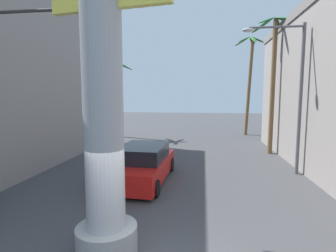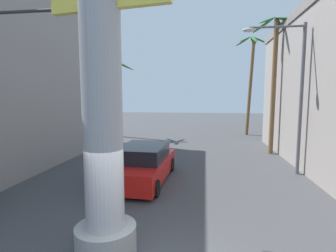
{
  "view_description": "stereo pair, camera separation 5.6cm",
  "coord_description": "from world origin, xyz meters",
  "px_view_note": "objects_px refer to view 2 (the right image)",
  "views": [
    {
      "loc": [
        1.3,
        -4.66,
        3.66
      ],
      "look_at": [
        0.0,
        4.95,
        2.56
      ],
      "focal_mm": 28.0,
      "sensor_mm": 36.0,
      "label": 1
    },
    {
      "loc": [
        1.35,
        -4.66,
        3.66
      ],
      "look_at": [
        0.0,
        4.95,
        2.56
      ],
      "focal_mm": 28.0,
      "sensor_mm": 36.0,
      "label": 2
    }
  ],
  "objects_px": {
    "street_lamp": "(292,83)",
    "pedestrian_far_left": "(121,131)",
    "traffic_light_mast": "(26,72)",
    "car_lead": "(143,164)",
    "neon_sign_pole": "(101,39)",
    "palm_tree_mid_right": "(274,67)",
    "palm_tree_far_left": "(119,89)",
    "palm_tree_far_right": "(250,74)"
  },
  "relations": [
    {
      "from": "car_lead",
      "to": "pedestrian_far_left",
      "type": "relative_size",
      "value": 2.8
    },
    {
      "from": "traffic_light_mast",
      "to": "palm_tree_far_right",
      "type": "distance_m",
      "value": 20.44
    },
    {
      "from": "street_lamp",
      "to": "pedestrian_far_left",
      "type": "height_order",
      "value": "street_lamp"
    },
    {
      "from": "car_lead",
      "to": "palm_tree_mid_right",
      "type": "distance_m",
      "value": 10.57
    },
    {
      "from": "car_lead",
      "to": "palm_tree_far_right",
      "type": "relative_size",
      "value": 0.53
    },
    {
      "from": "palm_tree_mid_right",
      "to": "palm_tree_far_left",
      "type": "xyz_separation_m",
      "value": [
        -11.95,
        5.52,
        -1.13
      ]
    },
    {
      "from": "palm_tree_far_left",
      "to": "pedestrian_far_left",
      "type": "relative_size",
      "value": 3.84
    },
    {
      "from": "pedestrian_far_left",
      "to": "car_lead",
      "type": "bearing_deg",
      "value": -65.71
    },
    {
      "from": "car_lead",
      "to": "palm_tree_far_right",
      "type": "bearing_deg",
      "value": 65.42
    },
    {
      "from": "traffic_light_mast",
      "to": "palm_tree_far_right",
      "type": "xyz_separation_m",
      "value": [
        9.84,
        17.87,
        1.31
      ]
    },
    {
      "from": "palm_tree_mid_right",
      "to": "pedestrian_far_left",
      "type": "height_order",
      "value": "palm_tree_mid_right"
    },
    {
      "from": "car_lead",
      "to": "palm_tree_mid_right",
      "type": "relative_size",
      "value": 0.58
    },
    {
      "from": "palm_tree_far_right",
      "to": "pedestrian_far_left",
      "type": "bearing_deg",
      "value": -146.83
    },
    {
      "from": "street_lamp",
      "to": "car_lead",
      "type": "distance_m",
      "value": 7.68
    },
    {
      "from": "pedestrian_far_left",
      "to": "street_lamp",
      "type": "bearing_deg",
      "value": -30.7
    },
    {
      "from": "neon_sign_pole",
      "to": "palm_tree_far_left",
      "type": "bearing_deg",
      "value": 107.51
    },
    {
      "from": "street_lamp",
      "to": "palm_tree_far_right",
      "type": "height_order",
      "value": "palm_tree_far_right"
    },
    {
      "from": "car_lead",
      "to": "pedestrian_far_left",
      "type": "height_order",
      "value": "pedestrian_far_left"
    },
    {
      "from": "street_lamp",
      "to": "pedestrian_far_left",
      "type": "bearing_deg",
      "value": 149.3
    },
    {
      "from": "traffic_light_mast",
      "to": "palm_tree_far_left",
      "type": "height_order",
      "value": "palm_tree_far_left"
    },
    {
      "from": "street_lamp",
      "to": "traffic_light_mast",
      "type": "height_order",
      "value": "street_lamp"
    },
    {
      "from": "car_lead",
      "to": "palm_tree_far_right",
      "type": "distance_m",
      "value": 17.05
    },
    {
      "from": "palm_tree_mid_right",
      "to": "traffic_light_mast",
      "type": "bearing_deg",
      "value": -136.11
    },
    {
      "from": "neon_sign_pole",
      "to": "traffic_light_mast",
      "type": "relative_size",
      "value": 1.73
    },
    {
      "from": "traffic_light_mast",
      "to": "palm_tree_far_right",
      "type": "height_order",
      "value": "palm_tree_far_right"
    },
    {
      "from": "palm_tree_far_left",
      "to": "neon_sign_pole",
      "type": "bearing_deg",
      "value": -72.49
    },
    {
      "from": "neon_sign_pole",
      "to": "street_lamp",
      "type": "relative_size",
      "value": 1.6
    },
    {
      "from": "street_lamp",
      "to": "pedestrian_far_left",
      "type": "relative_size",
      "value": 3.94
    },
    {
      "from": "palm_tree_mid_right",
      "to": "pedestrian_far_left",
      "type": "bearing_deg",
      "value": 171.74
    },
    {
      "from": "pedestrian_far_left",
      "to": "traffic_light_mast",
      "type": "bearing_deg",
      "value": -87.13
    },
    {
      "from": "traffic_light_mast",
      "to": "palm_tree_mid_right",
      "type": "xyz_separation_m",
      "value": [
        9.93,
        9.55,
        1.02
      ]
    },
    {
      "from": "pedestrian_far_left",
      "to": "neon_sign_pole",
      "type": "bearing_deg",
      "value": -73.28
    },
    {
      "from": "palm_tree_far_right",
      "to": "pedestrian_far_left",
      "type": "xyz_separation_m",
      "value": [
        -10.4,
        -6.79,
        -4.72
      ]
    },
    {
      "from": "traffic_light_mast",
      "to": "car_lead",
      "type": "height_order",
      "value": "traffic_light_mast"
    },
    {
      "from": "palm_tree_far_left",
      "to": "car_lead",
      "type": "bearing_deg",
      "value": -67.08
    },
    {
      "from": "street_lamp",
      "to": "palm_tree_mid_right",
      "type": "xyz_separation_m",
      "value": [
        0.32,
        4.51,
        1.21
      ]
    },
    {
      "from": "neon_sign_pole",
      "to": "car_lead",
      "type": "height_order",
      "value": "neon_sign_pole"
    },
    {
      "from": "neon_sign_pole",
      "to": "pedestrian_far_left",
      "type": "xyz_separation_m",
      "value": [
        -4.02,
        13.4,
        -3.84
      ]
    },
    {
      "from": "car_lead",
      "to": "neon_sign_pole",
      "type": "bearing_deg",
      "value": -85.69
    },
    {
      "from": "neon_sign_pole",
      "to": "traffic_light_mast",
      "type": "distance_m",
      "value": 4.2
    },
    {
      "from": "traffic_light_mast",
      "to": "palm_tree_far_left",
      "type": "xyz_separation_m",
      "value": [
        -2.02,
        15.07,
        -0.11
      ]
    },
    {
      "from": "car_lead",
      "to": "pedestrian_far_left",
      "type": "distance_m",
      "value": 8.8
    }
  ]
}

